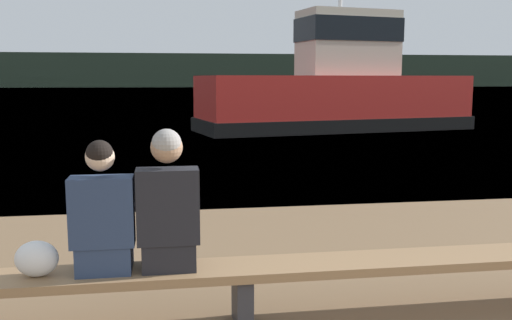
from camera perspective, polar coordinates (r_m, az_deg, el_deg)
water_surface at (r=127.89m, az=-8.51°, el=7.27°), size 240.00×240.00×0.00m
far_shoreline at (r=125.28m, az=-8.53°, el=8.83°), size 600.00×12.00×6.92m
bench_main at (r=4.31m, az=-1.39°, el=-11.47°), size 7.58×0.45×0.46m
person_left at (r=4.17m, az=-15.08°, el=-5.57°), size 0.44×0.39×0.95m
person_right at (r=4.13m, az=-8.79°, el=-4.78°), size 0.44×0.40×1.03m
shopping_bag at (r=4.30m, az=-21.08°, el=-9.20°), size 0.30×0.19×0.26m
tugboat_red at (r=20.69m, az=8.14°, el=6.68°), size 10.20×4.82×7.63m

